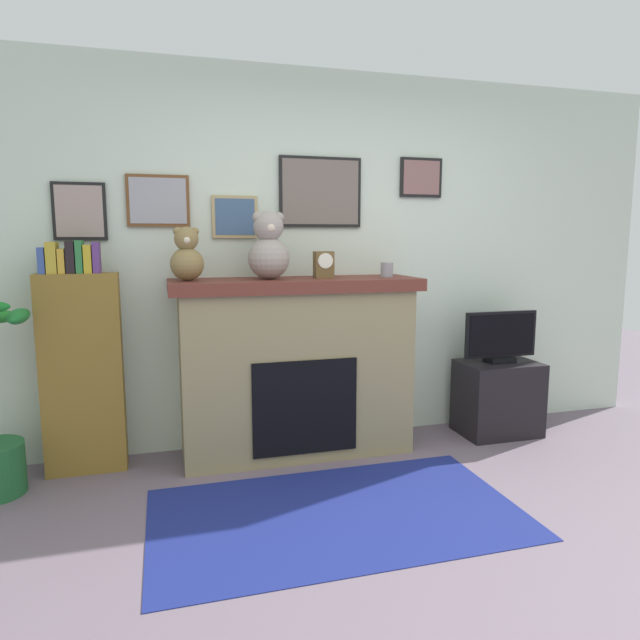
{
  "coord_description": "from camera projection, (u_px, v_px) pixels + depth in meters",
  "views": [
    {
      "loc": [
        -1.17,
        -1.89,
        1.45
      ],
      "look_at": [
        -0.15,
        1.7,
        0.91
      ],
      "focal_mm": 31.37,
      "sensor_mm": 36.0,
      "label": 1
    }
  ],
  "objects": [
    {
      "name": "bookshelf",
      "position": [
        82.0,
        366.0,
        3.43
      ],
      "size": [
        0.48,
        0.16,
        1.44
      ],
      "color": "olive",
      "rests_on": "ground_plane"
    },
    {
      "name": "candle_jar",
      "position": [
        387.0,
        270.0,
        3.83
      ],
      "size": [
        0.09,
        0.09,
        0.1
      ],
      "primitive_type": "cylinder",
      "color": "gray",
      "rests_on": "fireplace"
    },
    {
      "name": "area_rug",
      "position": [
        337.0,
        513.0,
        2.97
      ],
      "size": [
        1.95,
        1.12,
        0.01
      ],
      "primitive_type": "cube",
      "color": "navy",
      "rests_on": "ground_plane"
    },
    {
      "name": "tv_stand",
      "position": [
        498.0,
        398.0,
        4.17
      ],
      "size": [
        0.57,
        0.4,
        0.55
      ],
      "primitive_type": "cube",
      "color": "black",
      "rests_on": "ground_plane"
    },
    {
      "name": "back_wall",
      "position": [
        328.0,
        259.0,
        4.04
      ],
      "size": [
        5.2,
        0.15,
        2.6
      ],
      "color": "silver",
      "rests_on": "ground_plane"
    },
    {
      "name": "ground_plane",
      "position": [
        466.0,
        591.0,
        2.32
      ],
      "size": [
        12.0,
        12.0,
        0.0
      ],
      "primitive_type": "plane",
      "color": "slate"
    },
    {
      "name": "teddy_bear_grey",
      "position": [
        269.0,
        249.0,
        3.58
      ],
      "size": [
        0.27,
        0.27,
        0.43
      ],
      "color": "gray",
      "rests_on": "fireplace"
    },
    {
      "name": "fireplace",
      "position": [
        296.0,
        366.0,
        3.76
      ],
      "size": [
        1.64,
        0.55,
        1.19
      ],
      "color": "#8D7F58",
      "rests_on": "ground_plane"
    },
    {
      "name": "television",
      "position": [
        501.0,
        338.0,
        4.11
      ],
      "size": [
        0.57,
        0.14,
        0.38
      ],
      "color": "black",
      "rests_on": "tv_stand"
    },
    {
      "name": "teddy_bear_cream",
      "position": [
        187.0,
        257.0,
        3.45
      ],
      "size": [
        0.21,
        0.21,
        0.33
      ],
      "color": "olive",
      "rests_on": "fireplace"
    },
    {
      "name": "mantel_clock",
      "position": [
        324.0,
        265.0,
        3.7
      ],
      "size": [
        0.12,
        0.09,
        0.18
      ],
      "color": "brown",
      "rests_on": "fireplace"
    }
  ]
}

